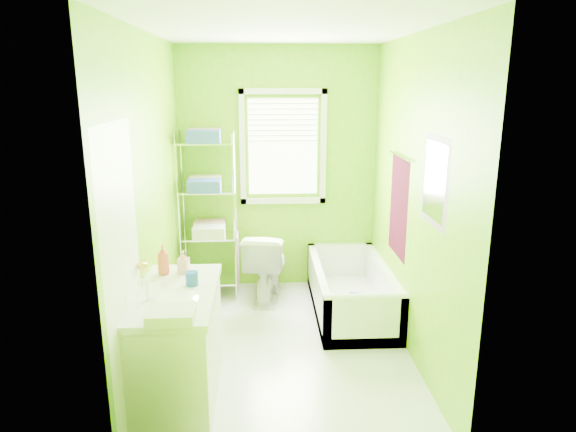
{
  "coord_description": "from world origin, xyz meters",
  "views": [
    {
      "loc": [
        -0.17,
        -4.02,
        2.22
      ],
      "look_at": [
        0.04,
        0.25,
        1.1
      ],
      "focal_mm": 32.0,
      "sensor_mm": 36.0,
      "label": 1
    }
  ],
  "objects_px": {
    "vanity": "(178,341)",
    "wire_shelf_unit": "(209,196)",
    "bathtub": "(351,297)",
    "toilet": "(266,265)"
  },
  "relations": [
    {
      "from": "bathtub",
      "to": "vanity",
      "type": "xyz_separation_m",
      "value": [
        -1.48,
        -1.33,
        0.28
      ]
    },
    {
      "from": "bathtub",
      "to": "toilet",
      "type": "distance_m",
      "value": 0.94
    },
    {
      "from": "vanity",
      "to": "wire_shelf_unit",
      "type": "relative_size",
      "value": 0.63
    },
    {
      "from": "toilet",
      "to": "vanity",
      "type": "distance_m",
      "value": 1.84
    },
    {
      "from": "toilet",
      "to": "wire_shelf_unit",
      "type": "xyz_separation_m",
      "value": [
        -0.59,
        0.16,
        0.71
      ]
    },
    {
      "from": "bathtub",
      "to": "wire_shelf_unit",
      "type": "xyz_separation_m",
      "value": [
        -1.42,
        0.55,
        0.92
      ]
    },
    {
      "from": "bathtub",
      "to": "wire_shelf_unit",
      "type": "height_order",
      "value": "wire_shelf_unit"
    },
    {
      "from": "vanity",
      "to": "wire_shelf_unit",
      "type": "bearing_deg",
      "value": 88.33
    },
    {
      "from": "vanity",
      "to": "bathtub",
      "type": "bearing_deg",
      "value": 42.09
    },
    {
      "from": "toilet",
      "to": "vanity",
      "type": "bearing_deg",
      "value": 78.64
    }
  ]
}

